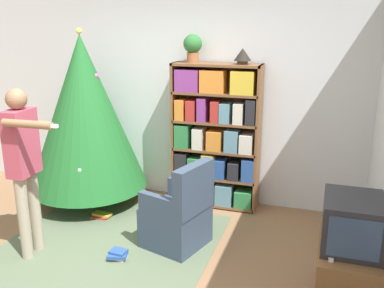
# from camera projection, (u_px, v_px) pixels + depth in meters

# --- Properties ---
(ground_plane) EXTENTS (14.00, 14.00, 0.00)m
(ground_plane) POSITION_uv_depth(u_px,v_px,m) (120.00, 276.00, 3.92)
(ground_plane) COLOR #846042
(wall_back) EXTENTS (8.00, 0.10, 2.60)m
(wall_back) POSITION_uv_depth(u_px,v_px,m) (190.00, 98.00, 5.43)
(wall_back) COLOR silver
(wall_back) RESTS_ON ground_plane
(area_rug) EXTENTS (2.15, 2.19, 0.01)m
(area_rug) POSITION_uv_depth(u_px,v_px,m) (106.00, 248.00, 4.40)
(area_rug) COLOR #56664C
(area_rug) RESTS_ON ground_plane
(bookshelf) EXTENTS (1.06, 0.32, 1.77)m
(bookshelf) POSITION_uv_depth(u_px,v_px,m) (215.00, 137.00, 5.20)
(bookshelf) COLOR brown
(bookshelf) RESTS_ON ground_plane
(tv_stand) EXTENTS (0.48, 0.78, 0.53)m
(tv_stand) POSITION_uv_depth(u_px,v_px,m) (346.00, 275.00, 3.47)
(tv_stand) COLOR brown
(tv_stand) RESTS_ON ground_plane
(television) EXTENTS (0.45, 0.54, 0.41)m
(television) POSITION_uv_depth(u_px,v_px,m) (353.00, 223.00, 3.33)
(television) COLOR #28282D
(television) RESTS_ON tv_stand
(game_remote) EXTENTS (0.04, 0.12, 0.02)m
(game_remote) POSITION_uv_depth(u_px,v_px,m) (331.00, 257.00, 3.22)
(game_remote) COLOR white
(game_remote) RESTS_ON tv_stand
(christmas_tree) EXTENTS (1.47, 1.47, 2.17)m
(christmas_tree) POSITION_uv_depth(u_px,v_px,m) (85.00, 113.00, 5.24)
(christmas_tree) COLOR #4C3323
(christmas_tree) RESTS_ON ground_plane
(armchair) EXTENTS (0.71, 0.70, 0.92)m
(armchair) POSITION_uv_depth(u_px,v_px,m) (179.00, 217.00, 4.37)
(armchair) COLOR #334256
(armchair) RESTS_ON ground_plane
(standing_person) EXTENTS (0.64, 0.47, 1.67)m
(standing_person) POSITION_uv_depth(u_px,v_px,m) (24.00, 160.00, 4.03)
(standing_person) COLOR #9E937F
(standing_person) RESTS_ON ground_plane
(potted_plant) EXTENTS (0.22, 0.22, 0.33)m
(potted_plant) POSITION_uv_depth(u_px,v_px,m) (193.00, 46.00, 5.00)
(potted_plant) COLOR #935B38
(potted_plant) RESTS_ON bookshelf
(table_lamp) EXTENTS (0.20, 0.20, 0.18)m
(table_lamp) POSITION_uv_depth(u_px,v_px,m) (243.00, 55.00, 4.85)
(table_lamp) COLOR #473828
(table_lamp) RESTS_ON bookshelf
(book_pile_near_tree) EXTENTS (0.24, 0.17, 0.05)m
(book_pile_near_tree) POSITION_uv_depth(u_px,v_px,m) (101.00, 215.00, 5.09)
(book_pile_near_tree) COLOR #B22D28
(book_pile_near_tree) RESTS_ON ground_plane
(book_pile_by_chair) EXTENTS (0.21, 0.19, 0.09)m
(book_pile_by_chair) POSITION_uv_depth(u_px,v_px,m) (118.00, 255.00, 4.19)
(book_pile_by_chair) COLOR beige
(book_pile_by_chair) RESTS_ON ground_plane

